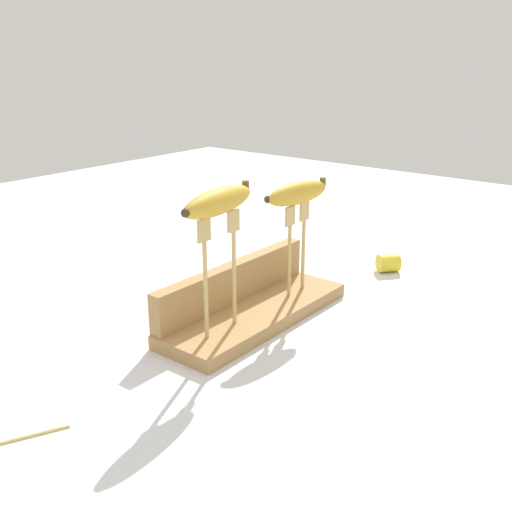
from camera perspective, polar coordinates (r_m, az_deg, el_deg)
ground_plane at (r=1.11m, az=-0.00°, el=-6.10°), size 3.00×3.00×0.00m
wooden_board at (r=1.11m, az=-0.00°, el=-5.51°), size 0.40×0.13×0.03m
board_backstop at (r=1.12m, az=-2.16°, el=-2.50°), size 0.40×0.03×0.07m
fork_stand_left at (r=0.98m, az=-3.45°, el=-0.69°), size 0.10×0.01×0.20m
fork_stand_right at (r=1.14m, az=3.89°, el=1.52°), size 0.07×0.01×0.18m
banana_raised_left at (r=0.95m, az=-3.57°, el=5.20°), size 0.18×0.06×0.04m
banana_raised_right at (r=1.12m, az=3.99°, el=5.99°), size 0.16×0.05×0.04m
banana_chunk_near at (r=1.38m, az=12.47°, el=-0.63°), size 0.06×0.06×0.04m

